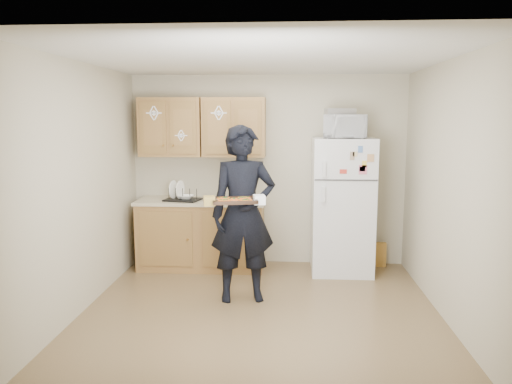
% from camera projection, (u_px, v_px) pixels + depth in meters
% --- Properties ---
extents(floor, '(3.60, 3.60, 0.00)m').
position_uv_depth(floor, '(260.00, 312.00, 5.05)').
color(floor, brown).
rests_on(floor, ground).
extents(ceiling, '(3.60, 3.60, 0.00)m').
position_uv_depth(ceiling, '(261.00, 58.00, 4.67)').
color(ceiling, silver).
rests_on(ceiling, wall_back).
extents(wall_back, '(3.60, 0.04, 2.50)m').
position_uv_depth(wall_back, '(268.00, 171.00, 6.64)').
color(wall_back, '#B8AF95').
rests_on(wall_back, floor).
extents(wall_front, '(3.60, 0.04, 2.50)m').
position_uv_depth(wall_front, '(244.00, 232.00, 3.08)').
color(wall_front, '#B8AF95').
rests_on(wall_front, floor).
extents(wall_left, '(0.04, 3.60, 2.50)m').
position_uv_depth(wall_left, '(81.00, 188.00, 4.98)').
color(wall_left, '#B8AF95').
rests_on(wall_left, floor).
extents(wall_right, '(0.04, 3.60, 2.50)m').
position_uv_depth(wall_right, '(449.00, 192.00, 4.74)').
color(wall_right, '#B8AF95').
rests_on(wall_right, floor).
extents(refrigerator, '(0.75, 0.70, 1.70)m').
position_uv_depth(refrigerator, '(342.00, 206.00, 6.27)').
color(refrigerator, silver).
rests_on(refrigerator, floor).
extents(base_cabinet, '(1.60, 0.60, 0.86)m').
position_uv_depth(base_cabinet, '(202.00, 235.00, 6.50)').
color(base_cabinet, brown).
rests_on(base_cabinet, floor).
extents(countertop, '(1.64, 0.64, 0.04)m').
position_uv_depth(countertop, '(201.00, 201.00, 6.43)').
color(countertop, beige).
rests_on(countertop, base_cabinet).
extents(upper_cab_left, '(0.80, 0.33, 0.75)m').
position_uv_depth(upper_cab_left, '(171.00, 127.00, 6.45)').
color(upper_cab_left, brown).
rests_on(upper_cab_left, wall_back).
extents(upper_cab_right, '(0.80, 0.33, 0.75)m').
position_uv_depth(upper_cab_right, '(234.00, 127.00, 6.40)').
color(upper_cab_right, brown).
rests_on(upper_cab_right, wall_back).
extents(cereal_box, '(0.20, 0.07, 0.32)m').
position_uv_depth(cereal_box, '(378.00, 254.00, 6.58)').
color(cereal_box, gold).
rests_on(cereal_box, floor).
extents(person, '(0.76, 0.58, 1.88)m').
position_uv_depth(person, '(243.00, 214.00, 5.27)').
color(person, black).
rests_on(person, floor).
extents(baking_tray, '(0.49, 0.40, 0.04)m').
position_uv_depth(baking_tray, '(234.00, 201.00, 4.96)').
color(baking_tray, black).
rests_on(baking_tray, person).
extents(pizza_front_left, '(0.15, 0.15, 0.02)m').
position_uv_depth(pizza_front_left, '(225.00, 201.00, 4.87)').
color(pizza_front_left, orange).
rests_on(pizza_front_left, baking_tray).
extents(pizza_front_right, '(0.15, 0.15, 0.02)m').
position_uv_depth(pizza_front_right, '(245.00, 201.00, 4.90)').
color(pizza_front_right, orange).
rests_on(pizza_front_right, baking_tray).
extents(pizza_back_left, '(0.15, 0.15, 0.02)m').
position_uv_depth(pizza_back_left, '(224.00, 199.00, 5.01)').
color(pizza_back_left, orange).
rests_on(pizza_back_left, baking_tray).
extents(pizza_back_right, '(0.15, 0.15, 0.02)m').
position_uv_depth(pizza_back_right, '(244.00, 198.00, 5.04)').
color(pizza_back_right, orange).
rests_on(pizza_back_right, baking_tray).
extents(pizza_center, '(0.15, 0.15, 0.02)m').
position_uv_depth(pizza_center, '(234.00, 200.00, 4.95)').
color(pizza_center, orange).
rests_on(pizza_center, baking_tray).
extents(microwave, '(0.54, 0.38, 0.29)m').
position_uv_depth(microwave, '(345.00, 126.00, 6.07)').
color(microwave, silver).
rests_on(microwave, refrigerator).
extents(foil_pan, '(0.38, 0.29, 0.07)m').
position_uv_depth(foil_pan, '(340.00, 111.00, 6.08)').
color(foil_pan, silver).
rests_on(foil_pan, microwave).
extents(dish_rack, '(0.49, 0.41, 0.17)m').
position_uv_depth(dish_rack, '(183.00, 194.00, 6.36)').
color(dish_rack, black).
rests_on(dish_rack, countertop).
extents(bowl, '(0.20, 0.20, 0.05)m').
position_uv_depth(bowl, '(186.00, 197.00, 6.36)').
color(bowl, white).
rests_on(bowl, dish_rack).
extents(soap_bottle, '(0.12, 0.12, 0.21)m').
position_uv_depth(soap_bottle, '(248.00, 193.00, 6.29)').
color(soap_bottle, silver).
rests_on(soap_bottle, countertop).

